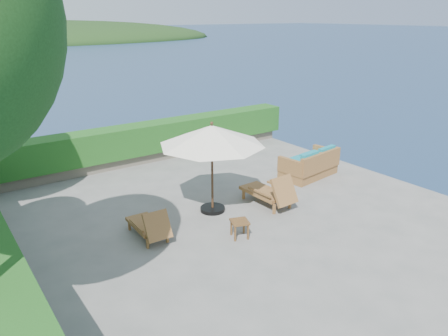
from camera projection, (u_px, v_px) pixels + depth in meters
ground at (232, 219)px, 11.26m from camera, size 12.00×12.00×0.00m
foundation at (232, 271)px, 11.78m from camera, size 12.00×12.00×3.00m
ocean at (232, 315)px, 12.26m from camera, size 600.00×600.00×0.00m
offshore_island at (28, 42)px, 133.68m from camera, size 126.00×57.60×12.60m
planter_wall_far at (139, 157)px, 15.52m from camera, size 12.00×0.60×0.36m
hedge_far at (138, 139)px, 15.29m from camera, size 12.40×0.90×1.00m
patio_umbrella at (212, 136)px, 11.03m from camera, size 2.77×2.77×2.45m
lounge_left at (150, 225)px, 10.17m from camera, size 0.68×1.45×0.83m
lounge_right at (270, 192)px, 11.92m from camera, size 0.81×1.71×0.97m
side_table at (240, 224)px, 10.22m from camera, size 0.51×0.51×0.43m
wicker_loveseat at (310, 166)px, 14.07m from camera, size 2.10×1.28×0.97m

